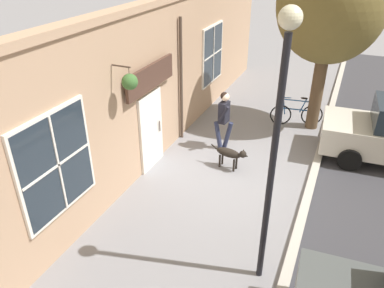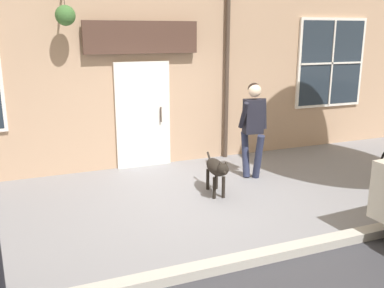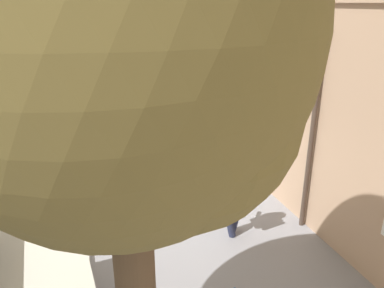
% 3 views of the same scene
% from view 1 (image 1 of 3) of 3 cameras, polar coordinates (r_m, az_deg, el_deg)
% --- Properties ---
extents(ground_plane, '(90.00, 90.00, 0.00)m').
position_cam_1_polar(ground_plane, '(10.03, 6.06, -4.69)').
color(ground_plane, gray).
extents(storefront_facade, '(0.95, 18.00, 4.23)m').
position_cam_1_polar(storefront_facade, '(9.90, -6.40, 8.69)').
color(storefront_facade, tan).
rests_on(storefront_facade, ground_plane).
extents(pedestrian_walking, '(0.57, 0.59, 1.78)m').
position_cam_1_polar(pedestrian_walking, '(10.76, 4.90, 4.41)').
color(pedestrian_walking, '#282D47').
rests_on(pedestrian_walking, ground_plane).
extents(dog_on_leash, '(1.12, 0.37, 0.68)m').
position_cam_1_polar(dog_on_leash, '(10.06, 5.90, -1.48)').
color(dog_on_leash, black).
rests_on(dog_on_leash, ground_plane).
extents(street_tree_by_curb, '(3.12, 2.81, 5.61)m').
position_cam_1_polar(street_tree_by_curb, '(12.03, 20.02, 18.79)').
color(street_tree_by_curb, brown).
rests_on(street_tree_by_curb, ground_plane).
extents(leaning_bicycle, '(1.65, 0.64, 0.99)m').
position_cam_1_polar(leaning_bicycle, '(12.99, 15.61, 4.47)').
color(leaning_bicycle, black).
rests_on(leaning_bicycle, ground_plane).
extents(street_lamp, '(0.32, 0.32, 4.79)m').
position_cam_1_polar(street_lamp, '(5.64, 12.89, 3.10)').
color(street_lamp, black).
rests_on(street_lamp, ground_plane).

